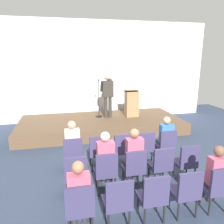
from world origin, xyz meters
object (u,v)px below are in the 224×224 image
object	(u,v)px
speaker	(108,93)
chair_r1_c0	(76,173)
mic_stand	(99,109)
audience_r2_c0	(79,193)
chair_r2_c0	(80,206)
chair_r2_c1	(118,200)
lectern	(132,103)
chair_r0_c1	(98,150)
audience_r0_c4	(165,136)
audience_r1_c1	(105,159)
chair_r0_c2	(122,148)
chair_r2_c4	(217,186)
audience_r0_c0	(73,143)
chair_r2_c3	(186,190)
audience_r2_c4	(215,174)
chair_r2_c2	(153,195)
chair_r0_c4	(166,144)
chair_r1_c3	(161,164)
chair_r0_c0	(73,153)
chair_r1_c4	(187,161)
chair_r1_c2	(134,167)
chair_r1_c1	(106,170)
audience_r1_c2	(133,155)

from	to	relation	value
speaker	chair_r1_c0	distance (m)	4.78
mic_stand	audience_r2_c0	xyz separation A→B (m)	(-1.24, -5.51, -0.05)
chair_r2_c0	audience_r2_c0	distance (m)	0.20
speaker	chair_r2_c1	size ratio (longest dim) A/B	1.84
lectern	chair_r2_c0	bearing A→B (deg)	-115.67
chair_r0_c1	audience_r0_c4	size ratio (longest dim) A/B	0.73
audience_r1_c1	audience_r0_c4	bearing A→B (deg)	28.56
chair_r0_c2	chair_r2_c4	distance (m)	2.41
audience_r0_c0	audience_r0_c4	xyz separation A→B (m)	(2.52, 0.00, -0.02)
lectern	chair_r2_c4	distance (m)	5.39
chair_r2_c3	audience_r2_c4	xyz separation A→B (m)	(0.63, 0.08, 0.19)
chair_r0_c1	chair_r2_c2	xyz separation A→B (m)	(0.63, -2.05, 0.00)
chair_r0_c4	chair_r1_c3	size ratio (longest dim) A/B	1.00
chair_r2_c1	chair_r1_c0	bearing A→B (deg)	121.57
chair_r0_c1	chair_r2_c2	distance (m)	2.14
chair_r0_c0	chair_r2_c1	world-z (taller)	same
lectern	audience_r1_c1	distance (m)	4.70
chair_r0_c0	chair_r1_c3	distance (m)	2.15
speaker	audience_r2_c0	xyz separation A→B (m)	(-1.59, -5.36, -0.72)
audience_r1_c1	chair_r1_c4	distance (m)	1.90
chair_r1_c2	chair_r2_c3	bearing A→B (deg)	-58.43
audience_r0_c0	lectern	bearing A→B (deg)	51.46
chair_r2_c4	audience_r0_c0	bearing A→B (deg)	139.79
chair_r0_c4	chair_r2_c0	distance (m)	3.25
speaker	audience_r0_c4	distance (m)	3.52
chair_r1_c4	chair_r1_c1	bearing A→B (deg)	180.00
speaker	audience_r0_c4	bearing A→B (deg)	-74.29
audience_r0_c4	chair_r0_c2	bearing A→B (deg)	-176.24
chair_r0_c0	chair_r1_c4	size ratio (longest dim) A/B	1.00
chair_r1_c2	audience_r1_c2	world-z (taller)	audience_r1_c2
mic_stand	speaker	bearing A→B (deg)	-22.67
chair_r2_c4	audience_r2_c0	bearing A→B (deg)	178.11
chair_r2_c0	chair_r2_c3	world-z (taller)	same
speaker	chair_r0_c0	size ratio (longest dim) A/B	1.84
chair_r0_c4	audience_r0_c4	world-z (taller)	audience_r0_c4
audience_r0_c0	chair_r1_c1	xyz separation A→B (m)	(0.63, -1.10, -0.21)
audience_r0_c4	chair_r2_c2	xyz separation A→B (m)	(-1.26, -2.13, -0.19)
chair_r1_c3	chair_r2_c4	distance (m)	1.20
chair_r0_c1	chair_r1_c3	size ratio (longest dim) A/B	1.00
lectern	chair_r0_c0	xyz separation A→B (m)	(-2.58, -3.32, -0.45)
mic_stand	chair_r0_c0	xyz separation A→B (m)	(-1.24, -3.54, -0.24)
audience_r0_c0	audience_r1_c1	distance (m)	1.20
lectern	chair_r1_c4	distance (m)	4.37
chair_r1_c3	lectern	bearing A→B (deg)	80.95
audience_r1_c2	chair_r0_c0	bearing A→B (deg)	143.07
audience_r1_c1	chair_r1_c3	bearing A→B (deg)	-3.59
audience_r0_c4	chair_r2_c3	xyz separation A→B (m)	(-0.63, -2.13, -0.19)
speaker	chair_r1_c2	size ratio (longest dim) A/B	1.84
lectern	audience_r1_c2	size ratio (longest dim) A/B	0.84
chair_r1_c1	audience_r0_c4	bearing A→B (deg)	30.38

